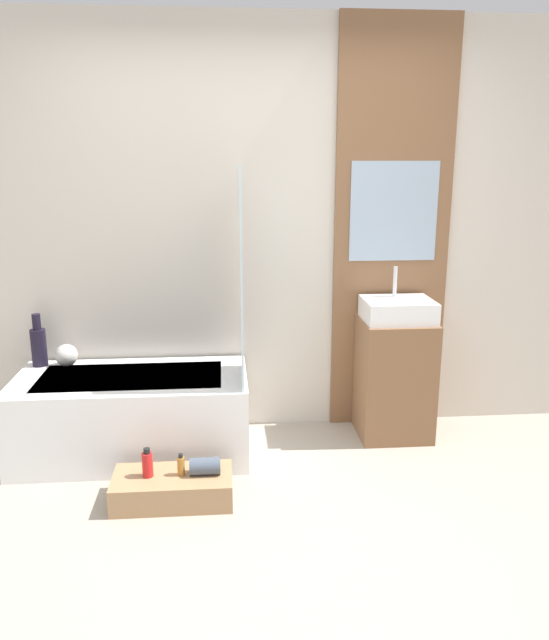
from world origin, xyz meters
TOP-DOWN VIEW (x-y plane):
  - ground_plane at (0.00, 0.00)m, footprint 12.00×12.00m
  - wall_tiled_back at (0.00, 1.58)m, footprint 4.20×0.06m
  - wall_wood_accent at (0.89, 1.53)m, footprint 0.74×0.04m
  - bathtub at (-0.76, 1.18)m, footprint 1.38×0.70m
  - glass_shower_screen at (-0.10, 1.09)m, footprint 0.01×0.47m
  - wooden_step_bench at (-0.48, 0.59)m, footprint 0.62×0.32m
  - vanity_cabinet at (0.89, 1.31)m, footprint 0.45×0.40m
  - sink at (0.89, 1.31)m, footprint 0.43×0.35m
  - vase_tall_dark at (-1.35, 1.43)m, footprint 0.09×0.09m
  - vase_round_light at (-1.18, 1.41)m, footprint 0.14×0.14m
  - bottle_soap_primary at (-0.61, 0.59)m, footprint 0.06×0.06m
  - bottle_soap_secondary at (-0.44, 0.59)m, footprint 0.04×0.04m
  - towel_roll at (-0.31, 0.59)m, footprint 0.16×0.09m

SIDE VIEW (x-z plane):
  - ground_plane at x=0.00m, z-range 0.00..0.00m
  - wooden_step_bench at x=-0.48m, z-range 0.00..0.15m
  - towel_roll at x=-0.31m, z-range 0.15..0.24m
  - bottle_soap_secondary at x=-0.44m, z-range 0.14..0.26m
  - bottle_soap_primary at x=-0.61m, z-range 0.14..0.30m
  - bathtub at x=-0.76m, z-range 0.00..0.50m
  - vanity_cabinet at x=0.89m, z-range 0.00..0.77m
  - vase_round_light at x=-1.18m, z-range 0.49..0.63m
  - vase_tall_dark at x=-1.35m, z-range 0.46..0.80m
  - sink at x=0.89m, z-range 0.67..1.00m
  - glass_shower_screen at x=-0.10m, z-range 0.49..1.72m
  - wall_tiled_back at x=0.00m, z-range 0.00..2.60m
  - wall_wood_accent at x=0.89m, z-range 0.01..2.61m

